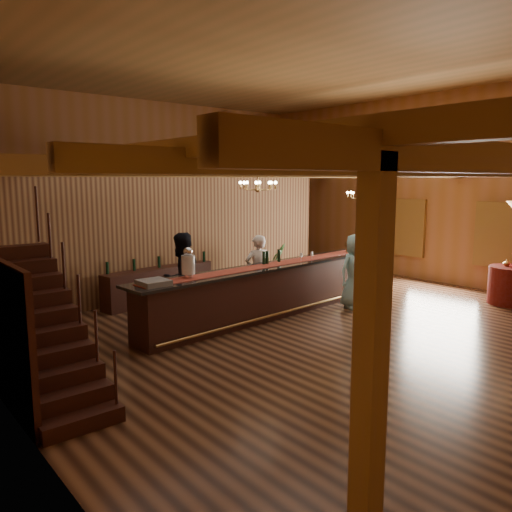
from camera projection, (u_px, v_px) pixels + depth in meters
floor at (292, 317)px, 11.02m from camera, size 14.00×14.00×0.00m
ceiling at (295, 56)px, 10.19m from camera, size 14.00×14.00×0.00m
wall_back at (141, 188)px, 15.92m from camera, size 12.00×0.10×5.50m
wall_right at (443, 189)px, 14.40m from camera, size 0.10×14.00×5.50m
beam_grid at (277, 169)px, 10.92m from camera, size 11.90×13.90×0.39m
support_posts at (309, 248)px, 10.40m from camera, size 9.20×10.20×3.20m
partition_wall at (187, 236)px, 13.13m from camera, size 9.00×0.18×3.10m
window_right_front at (494, 235)px, 13.34m from camera, size 0.12×1.05×1.75m
window_right_back at (410, 228)px, 15.31m from camera, size 0.12×1.05×1.75m
staircase at (44, 327)px, 6.86m from camera, size 1.00×2.80×2.00m
backroom_boxes at (158, 263)px, 14.93m from camera, size 4.10×0.60×1.10m
tasting_bar at (268, 291)px, 11.02m from camera, size 6.91×1.36×1.16m
beverage_dispenser at (188, 263)px, 9.48m from camera, size 0.26×0.26×0.60m
glass_rack_tray at (154, 283)px, 8.86m from camera, size 0.50×0.50×0.10m
raffle_drum at (351, 245)px, 12.94m from camera, size 0.34×0.24×0.30m
bar_bottle_0 at (264, 258)px, 11.00m from camera, size 0.07×0.07×0.30m
bar_bottle_1 at (267, 258)px, 11.07m from camera, size 0.07×0.07×0.30m
bar_bottle_2 at (279, 256)px, 11.34m from camera, size 0.07×0.07×0.30m
backbar_shelf at (160, 285)px, 12.37m from camera, size 3.10×0.94×0.86m
round_table at (511, 285)px, 12.14m from camera, size 1.06×1.06×0.92m
chandelier_left at (258, 185)px, 10.76m from camera, size 0.80×0.80×0.47m
chandelier_right at (362, 195)px, 13.12m from camera, size 0.80×0.80×0.74m
bartender at (258, 272)px, 11.69m from camera, size 0.72×0.56×1.74m
staff_second at (181, 279)px, 10.35m from camera, size 1.02×0.84×1.93m
guest at (355, 271)px, 11.70m from camera, size 0.97×0.74×1.76m
floor_plant at (275, 267)px, 13.62m from camera, size 0.75×0.62×1.30m
table_vase at (507, 261)px, 12.14m from camera, size 0.17×0.17×0.27m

